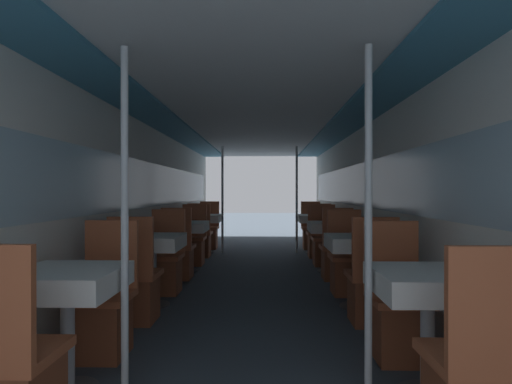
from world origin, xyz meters
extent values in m
cube|color=silver|center=(-1.44, 3.66, 1.03)|extent=(0.05, 10.13, 2.05)
cube|color=silver|center=(-1.43, 3.66, 1.28)|extent=(0.03, 9.32, 0.59)
cube|color=silver|center=(1.44, 3.66, 1.03)|extent=(0.05, 10.13, 2.05)
cube|color=silver|center=(1.43, 3.66, 1.28)|extent=(0.03, 9.32, 0.59)
cube|color=silver|center=(0.00, 3.66, 2.10)|extent=(2.89, 10.13, 0.04)
cube|color=teal|center=(-1.18, 3.66, 2.07)|extent=(0.52, 9.72, 0.03)
cube|color=teal|center=(1.18, 3.66, 2.07)|extent=(0.52, 9.72, 0.03)
cylinder|color=#B7B7BC|center=(-1.06, 0.87, 0.36)|extent=(0.08, 0.08, 0.70)
cube|color=#B2B2B7|center=(-1.06, 0.87, 0.72)|extent=(0.56, 0.56, 0.02)
cube|color=white|center=(-1.06, 0.87, 0.66)|extent=(0.60, 0.60, 0.14)
cube|color=#B25633|center=(-1.06, 0.37, 0.43)|extent=(0.40, 0.40, 0.05)
cube|color=brown|center=(-1.06, 1.37, 0.20)|extent=(0.34, 0.34, 0.41)
cube|color=#B25633|center=(-1.06, 1.37, 0.43)|extent=(0.40, 0.40, 0.05)
cube|color=#B25633|center=(-1.06, 1.55, 0.71)|extent=(0.40, 0.04, 0.52)
cylinder|color=silver|center=(-0.72, 0.87, 1.03)|extent=(0.04, 0.04, 2.05)
cylinder|color=#4C4C51|center=(-1.06, 2.66, 0.01)|extent=(0.36, 0.36, 0.01)
cylinder|color=#B7B7BC|center=(-1.06, 2.66, 0.36)|extent=(0.08, 0.08, 0.70)
cube|color=#B2B2B7|center=(-1.06, 2.66, 0.72)|extent=(0.56, 0.56, 0.02)
cube|color=white|center=(-1.06, 2.66, 0.66)|extent=(0.60, 0.60, 0.14)
cube|color=brown|center=(-1.06, 2.15, 0.20)|extent=(0.34, 0.34, 0.41)
cube|color=#B25633|center=(-1.06, 2.15, 0.43)|extent=(0.40, 0.40, 0.05)
cube|color=#B25633|center=(-1.06, 1.97, 0.71)|extent=(0.40, 0.04, 0.52)
cube|color=brown|center=(-1.06, 3.16, 0.20)|extent=(0.34, 0.34, 0.41)
cube|color=#B25633|center=(-1.06, 3.16, 0.43)|extent=(0.40, 0.40, 0.05)
cube|color=#B25633|center=(-1.06, 3.34, 0.71)|extent=(0.40, 0.04, 0.52)
cylinder|color=#4C4C51|center=(-1.06, 4.44, 0.01)|extent=(0.36, 0.36, 0.01)
cylinder|color=#B7B7BC|center=(-1.06, 4.44, 0.36)|extent=(0.08, 0.08, 0.70)
cube|color=#B2B2B7|center=(-1.06, 4.44, 0.72)|extent=(0.56, 0.56, 0.02)
cube|color=white|center=(-1.06, 4.44, 0.66)|extent=(0.60, 0.60, 0.14)
cube|color=brown|center=(-1.06, 3.94, 0.20)|extent=(0.34, 0.34, 0.41)
cube|color=#B25633|center=(-1.06, 3.94, 0.43)|extent=(0.40, 0.40, 0.05)
cube|color=#B25633|center=(-1.06, 3.76, 0.71)|extent=(0.40, 0.04, 0.52)
cube|color=brown|center=(-1.06, 4.94, 0.20)|extent=(0.34, 0.34, 0.41)
cube|color=#B25633|center=(-1.06, 4.94, 0.43)|extent=(0.40, 0.40, 0.05)
cube|color=#B25633|center=(-1.06, 5.12, 0.71)|extent=(0.40, 0.04, 0.52)
cylinder|color=#4C4C51|center=(-1.06, 6.22, 0.01)|extent=(0.36, 0.36, 0.01)
cylinder|color=#B7B7BC|center=(-1.06, 6.22, 0.36)|extent=(0.08, 0.08, 0.70)
cube|color=#B2B2B7|center=(-1.06, 6.22, 0.72)|extent=(0.56, 0.56, 0.02)
cube|color=white|center=(-1.06, 6.22, 0.66)|extent=(0.60, 0.60, 0.14)
cube|color=brown|center=(-1.06, 5.72, 0.20)|extent=(0.34, 0.34, 0.41)
cube|color=#B25633|center=(-1.06, 5.72, 0.43)|extent=(0.40, 0.40, 0.05)
cube|color=#B25633|center=(-1.06, 5.54, 0.71)|extent=(0.40, 0.04, 0.52)
cube|color=brown|center=(-1.06, 6.73, 0.20)|extent=(0.34, 0.34, 0.41)
cube|color=#B25633|center=(-1.06, 6.73, 0.43)|extent=(0.40, 0.40, 0.05)
cube|color=#B25633|center=(-1.06, 6.91, 0.71)|extent=(0.40, 0.04, 0.52)
cylinder|color=silver|center=(-0.72, 6.22, 1.03)|extent=(0.04, 0.04, 2.05)
cylinder|color=#B7B7BC|center=(1.06, 0.87, 0.36)|extent=(0.08, 0.08, 0.70)
cube|color=#B2B2B7|center=(1.06, 0.87, 0.72)|extent=(0.56, 0.56, 0.02)
cube|color=white|center=(1.06, 0.87, 0.66)|extent=(0.60, 0.60, 0.14)
cube|color=#B25633|center=(1.06, 0.37, 0.43)|extent=(0.40, 0.40, 0.05)
cube|color=#B25633|center=(1.06, 0.19, 0.71)|extent=(0.40, 0.04, 0.52)
cube|color=brown|center=(1.06, 1.37, 0.20)|extent=(0.34, 0.34, 0.41)
cube|color=#B25633|center=(1.06, 1.37, 0.43)|extent=(0.40, 0.40, 0.05)
cube|color=#B25633|center=(1.06, 1.55, 0.71)|extent=(0.40, 0.04, 0.52)
cylinder|color=silver|center=(0.72, 0.87, 1.03)|extent=(0.04, 0.04, 2.05)
cylinder|color=#4C4C51|center=(1.06, 2.66, 0.01)|extent=(0.36, 0.36, 0.01)
cylinder|color=#B7B7BC|center=(1.06, 2.66, 0.36)|extent=(0.08, 0.08, 0.70)
cube|color=#B2B2B7|center=(1.06, 2.66, 0.72)|extent=(0.56, 0.56, 0.02)
cube|color=white|center=(1.06, 2.66, 0.66)|extent=(0.60, 0.60, 0.14)
cube|color=brown|center=(1.06, 2.15, 0.20)|extent=(0.34, 0.34, 0.41)
cube|color=#B25633|center=(1.06, 2.15, 0.43)|extent=(0.40, 0.40, 0.05)
cube|color=#B25633|center=(1.06, 1.97, 0.71)|extent=(0.40, 0.04, 0.52)
cube|color=brown|center=(1.06, 3.16, 0.20)|extent=(0.34, 0.34, 0.41)
cube|color=#B25633|center=(1.06, 3.16, 0.43)|extent=(0.40, 0.40, 0.05)
cube|color=#B25633|center=(1.06, 3.34, 0.71)|extent=(0.40, 0.04, 0.52)
cylinder|color=#4C4C51|center=(1.06, 4.44, 0.01)|extent=(0.36, 0.36, 0.01)
cylinder|color=#B7B7BC|center=(1.06, 4.44, 0.36)|extent=(0.08, 0.08, 0.70)
cube|color=#B2B2B7|center=(1.06, 4.44, 0.72)|extent=(0.56, 0.56, 0.02)
cube|color=white|center=(1.06, 4.44, 0.66)|extent=(0.60, 0.60, 0.14)
cube|color=brown|center=(1.06, 3.94, 0.20)|extent=(0.34, 0.34, 0.41)
cube|color=#B25633|center=(1.06, 3.94, 0.43)|extent=(0.40, 0.40, 0.05)
cube|color=#B25633|center=(1.06, 3.76, 0.71)|extent=(0.40, 0.04, 0.52)
cube|color=brown|center=(1.06, 4.94, 0.20)|extent=(0.34, 0.34, 0.41)
cube|color=#B25633|center=(1.06, 4.94, 0.43)|extent=(0.40, 0.40, 0.05)
cube|color=#B25633|center=(1.06, 5.12, 0.71)|extent=(0.40, 0.04, 0.52)
cylinder|color=#4C4C51|center=(1.06, 6.22, 0.01)|extent=(0.36, 0.36, 0.01)
cylinder|color=#B7B7BC|center=(1.06, 6.22, 0.36)|extent=(0.08, 0.08, 0.70)
cube|color=#B2B2B7|center=(1.06, 6.22, 0.72)|extent=(0.56, 0.56, 0.02)
cube|color=white|center=(1.06, 6.22, 0.66)|extent=(0.60, 0.60, 0.14)
cube|color=brown|center=(1.06, 5.72, 0.20)|extent=(0.34, 0.34, 0.41)
cube|color=#B25633|center=(1.06, 5.72, 0.43)|extent=(0.40, 0.40, 0.05)
cube|color=#B25633|center=(1.06, 5.54, 0.71)|extent=(0.40, 0.04, 0.52)
cube|color=brown|center=(1.06, 6.73, 0.20)|extent=(0.34, 0.34, 0.41)
cube|color=#B25633|center=(1.06, 6.73, 0.43)|extent=(0.40, 0.40, 0.05)
cube|color=#B25633|center=(1.06, 6.91, 0.71)|extent=(0.40, 0.04, 0.52)
cylinder|color=silver|center=(0.72, 6.22, 1.03)|extent=(0.04, 0.04, 2.05)
camera|label=1|loc=(0.12, -1.47, 1.20)|focal=28.00mm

